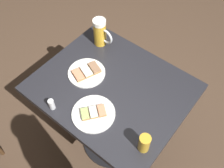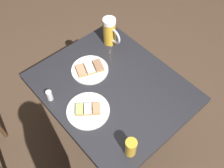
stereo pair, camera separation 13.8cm
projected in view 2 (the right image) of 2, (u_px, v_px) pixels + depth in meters
The scene contains 7 objects.
ground_plane at pixel (112, 140), 1.98m from camera, with size 6.00×6.00×0.00m, color #4C3828.
cafe_table at pixel (112, 101), 1.53m from camera, with size 0.82×0.68×0.72m.
plate_near at pixel (90, 69), 1.46m from camera, with size 0.21×0.21×0.03m.
plate_far at pixel (88, 110), 1.30m from camera, with size 0.22×0.22×0.03m.
beer_mug at pixel (110, 32), 1.53m from camera, with size 0.14×0.08×0.18m.
beer_glass_small at pixel (131, 147), 1.14m from camera, with size 0.05×0.05×0.10m, color gold.
salt_shaker at pixel (50, 95), 1.33m from camera, with size 0.03×0.03×0.06m, color silver.
Camera 2 is at (-0.61, 0.54, 1.86)m, focal length 41.03 mm.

